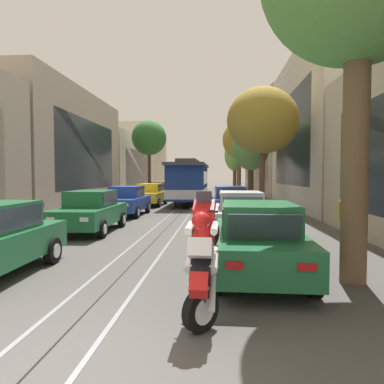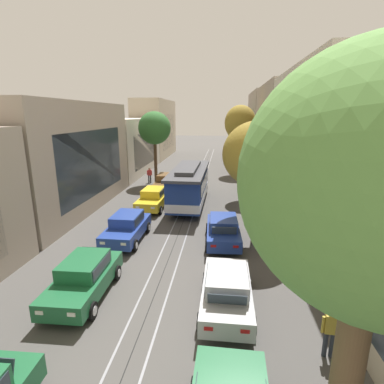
{
  "view_description": "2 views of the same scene",
  "coord_description": "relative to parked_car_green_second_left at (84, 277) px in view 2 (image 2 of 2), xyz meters",
  "views": [
    {
      "loc": [
        2.07,
        -3.4,
        2.17
      ],
      "look_at": [
        0.72,
        15.36,
        1.28
      ],
      "focal_mm": 32.95,
      "sensor_mm": 36.0,
      "label": 1
    },
    {
      "loc": [
        2.67,
        -0.48,
        7.15
      ],
      "look_at": [
        0.0,
        24.45,
        0.63
      ],
      "focal_mm": 27.99,
      "sensor_mm": 36.0,
      "label": 2
    }
  ],
  "objects": [
    {
      "name": "pedestrian_on_right_pavement",
      "position": [
        -2.41,
        20.57,
        0.13
      ],
      "size": [
        0.55,
        0.39,
        1.65
      ],
      "color": "black",
      "rests_on": "ground"
    },
    {
      "name": "parked_car_blue_mid_left",
      "position": [
        -0.04,
        5.57,
        0.0
      ],
      "size": [
        2.04,
        4.38,
        1.58
      ],
      "color": "#233D93",
      "rests_on": "ground"
    },
    {
      "name": "street_tree_kerb_right_far",
      "position": [
        7.33,
        37.13,
        4.23
      ],
      "size": [
        2.93,
        3.2,
        7.41
      ],
      "color": "brown",
      "rests_on": "ground"
    },
    {
      "name": "parked_car_yellow_fourth_left",
      "position": [
        0.07,
        11.71,
        0.0
      ],
      "size": [
        2.08,
        4.4,
        1.58
      ],
      "color": "gold",
      "rests_on": "ground"
    },
    {
      "name": "parked_car_silver_second_right",
      "position": [
        5.7,
        -0.26,
        0.0
      ],
      "size": [
        2.02,
        4.37,
        1.58
      ],
      "color": "#B7B7BC",
      "rests_on": "ground"
    },
    {
      "name": "ground_plane",
      "position": [
        2.79,
        14.66,
        -0.8
      ],
      "size": [
        160.0,
        160.0,
        0.0
      ],
      "primitive_type": "plane",
      "color": "#4C4947"
    },
    {
      "name": "street_tree_kerb_right_mid",
      "position": [
        7.53,
        15.3,
        3.68
      ],
      "size": [
        2.97,
        2.89,
        6.49
      ],
      "color": "#4C3826",
      "rests_on": "ground"
    },
    {
      "name": "street_tree_kerb_right_near",
      "position": [
        7.59,
        -5.96,
        5.38
      ],
      "size": [
        3.86,
        4.14,
        8.17
      ],
      "color": "brown",
      "rests_on": "ground"
    },
    {
      "name": "street_tree_kerb_left_second",
      "position": [
        -1.71,
        20.55,
        4.95
      ],
      "size": [
        3.31,
        3.56,
        7.47
      ],
      "color": "#4C3826",
      "rests_on": "ground"
    },
    {
      "name": "parked_car_blue_mid_right",
      "position": [
        5.53,
        5.77,
        0.0
      ],
      "size": [
        2.13,
        4.42,
        1.58
      ],
      "color": "#233D93",
      "rests_on": "ground"
    },
    {
      "name": "cable_car_trolley",
      "position": [
        2.79,
        12.54,
        0.86
      ],
      "size": [
        2.66,
        9.15,
        3.28
      ],
      "color": "navy",
      "rests_on": "ground"
    },
    {
      "name": "building_facade_right",
      "position": [
        12.21,
        20.87,
        4.03
      ],
      "size": [
        5.9,
        60.76,
        10.71
      ],
      "color": "#BCAD93",
      "rests_on": "ground"
    },
    {
      "name": "parked_car_green_second_left",
      "position": [
        0.0,
        0.0,
        0.0
      ],
      "size": [
        2.05,
        4.38,
        1.58
      ],
      "color": "#1E6038",
      "rests_on": "ground"
    },
    {
      "name": "street_tree_kerb_right_fourth",
      "position": [
        7.3,
        26.88,
        5.29
      ],
      "size": [
        3.74,
        3.82,
        8.25
      ],
      "color": "brown",
      "rests_on": "ground"
    },
    {
      "name": "parked_car_brown_fifth_left",
      "position": [
        -0.05,
        17.49,
        0.0
      ],
      "size": [
        2.03,
        4.37,
        1.58
      ],
      "color": "brown",
      "rests_on": "ground"
    },
    {
      "name": "street_tree_kerb_right_second",
      "position": [
        7.26,
        5.97,
        4.27
      ],
      "size": [
        3.79,
        3.67,
        6.87
      ],
      "color": "brown",
      "rests_on": "ground"
    },
    {
      "name": "trolley_track_rails",
      "position": [
        2.79,
        18.77,
        -0.79
      ],
      "size": [
        1.14,
        69.06,
        0.01
      ],
      "color": "gray",
      "rests_on": "ground"
    },
    {
      "name": "building_facade_left",
      "position": [
        -6.57,
        21.04,
        3.14
      ],
      "size": [
        5.42,
        60.76,
        9.51
      ],
      "color": "gray",
      "rests_on": "ground"
    },
    {
      "name": "pedestrian_on_left_pavement",
      "position": [
        8.76,
        -2.26,
        0.15
      ],
      "size": [
        0.55,
        0.25,
        1.67
      ],
      "color": "#282D38",
      "rests_on": "ground"
    }
  ]
}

